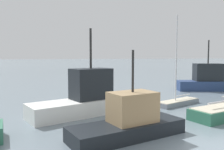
{
  "coord_description": "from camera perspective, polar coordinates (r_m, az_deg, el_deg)",
  "views": [
    {
      "loc": [
        -7.31,
        -7.39,
        3.79
      ],
      "look_at": [
        0.0,
        13.34,
        2.01
      ],
      "focal_mm": 37.44,
      "sensor_mm": 36.0,
      "label": 1
    }
  ],
  "objects": [
    {
      "name": "fishing_boat_3",
      "position": [
        15.48,
        -5.91,
        -5.74
      ],
      "size": [
        7.74,
        4.17,
        5.59
      ],
      "rotation": [
        0.0,
        0.0,
        0.29
      ],
      "color": "white",
      "rests_on": "ground_plane"
    },
    {
      "name": "fishing_boat_0",
      "position": [
        11.18,
        4.28,
        -11.19
      ],
      "size": [
        5.88,
        2.98,
        4.08
      ],
      "rotation": [
        0.0,
        0.0,
        0.2
      ],
      "color": "black",
      "rests_on": "ground_plane"
    },
    {
      "name": "ground_plane",
      "position": [
        11.06,
        24.62,
        -15.84
      ],
      "size": [
        600.0,
        600.0,
        0.0
      ],
      "primitive_type": "plane",
      "color": "slate"
    },
    {
      "name": "fishing_boat_2",
      "position": [
        28.09,
        22.74,
        -1.31
      ],
      "size": [
        7.61,
        4.46,
        5.55
      ],
      "rotation": [
        0.0,
        0.0,
        2.79
      ],
      "color": "navy",
      "rests_on": "ground_plane"
    },
    {
      "name": "sailboat_4",
      "position": [
        19.01,
        15.8,
        -6.1
      ],
      "size": [
        4.22,
        2.37,
        6.89
      ],
      "rotation": [
        0.0,
        0.0,
        3.47
      ],
      "color": "gray",
      "rests_on": "ground_plane"
    }
  ]
}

